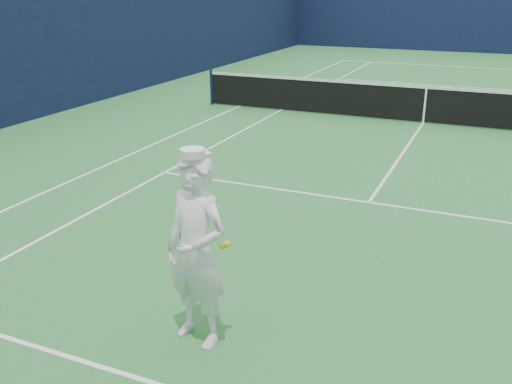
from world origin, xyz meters
TOP-DOWN VIEW (x-y plane):
  - ground at (0.00, 0.00)m, footprint 80.00×80.00m
  - court_markings at (0.00, 0.00)m, footprint 11.03×23.83m
  - windscreen_fence at (0.00, 0.00)m, footprint 20.12×36.12m
  - tennis_net at (0.00, 0.00)m, footprint 12.88×0.09m
  - tennis_player at (-0.75, -11.06)m, footprint 0.83×0.66m

SIDE VIEW (x-z plane):
  - ground at x=0.00m, z-range 0.00..0.00m
  - court_markings at x=0.00m, z-range 0.00..0.01m
  - tennis_net at x=0.00m, z-range 0.02..1.09m
  - tennis_player at x=-0.75m, z-range -0.02..2.07m
  - windscreen_fence at x=0.00m, z-range 0.00..4.00m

